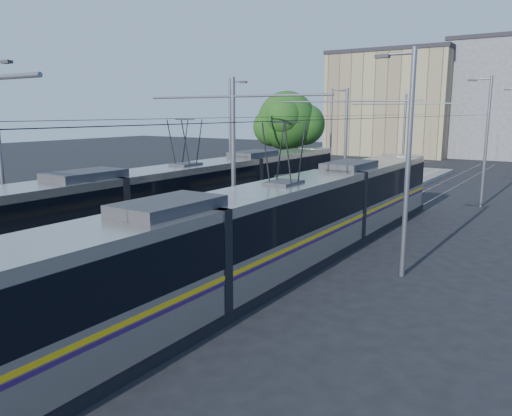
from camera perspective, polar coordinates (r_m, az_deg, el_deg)
The scene contains 12 objects.
ground at distance 16.75m, azimuth -19.01°, elevation -10.19°, with size 160.00×160.00×0.00m, color black.
platform at distance 29.77m, azimuth 7.67°, elevation -0.22°, with size 4.00×50.00×0.30m, color gray.
tactile_strip_left at distance 30.38m, azimuth 5.21°, elevation 0.36°, with size 0.70×50.00×0.01m, color gray.
tactile_strip_right at distance 29.16m, azimuth 10.24°, elevation -0.22°, with size 0.70×50.00×0.01m, color gray.
rails at distance 29.80m, azimuth 7.66°, elevation -0.47°, with size 8.71×70.00×0.03m.
tram_left at distance 24.85m, azimuth -7.91°, elevation 1.21°, with size 2.43×29.59×5.50m.
tram_right at distance 18.35m, azimuth 3.13°, elevation -1.70°, with size 2.43×30.10×5.50m.
catenary at distance 26.71m, azimuth 5.23°, elevation 8.02°, with size 9.20×70.00×7.00m.
street_lamps at distance 32.91m, azimuth 10.91°, elevation 7.82°, with size 15.18×38.22×8.00m.
shelter at distance 23.71m, azimuth 3.63°, elevation 0.77°, with size 0.95×1.31×2.64m.
tree at distance 40.53m, azimuth 4.06°, elevation 9.80°, with size 5.16×4.77×7.49m.
building_left at distance 72.96m, azimuth 15.61°, elevation 11.42°, with size 16.32×12.24×13.90m.
Camera 1 is at (12.59, -9.36, 5.87)m, focal length 35.00 mm.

